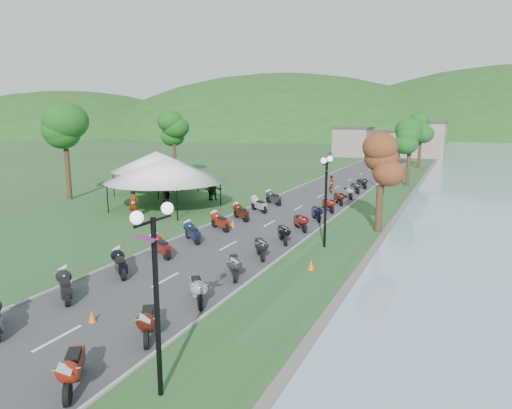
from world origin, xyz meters
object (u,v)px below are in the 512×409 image
at_px(streetlamp_near, 157,306).
at_px(pedestrian_c, 167,205).
at_px(vendor_tent_main, 166,184).
at_px(pedestrian_a, 134,218).
at_px(pedestrian_b, 166,203).

distance_m(streetlamp_near, pedestrian_c, 26.71).
bearing_deg(vendor_tent_main, pedestrian_c, 124.60).
bearing_deg(pedestrian_a, pedestrian_b, 82.53).
bearing_deg(streetlamp_near, pedestrian_b, 125.29).
relative_size(streetlamp_near, vendor_tent_main, 0.80).
bearing_deg(vendor_tent_main, streetlamp_near, -54.99).
bearing_deg(pedestrian_a, pedestrian_c, 78.23).
bearing_deg(pedestrian_b, pedestrian_a, 89.38).
distance_m(streetlamp_near, vendor_tent_main, 24.99).
relative_size(pedestrian_a, pedestrian_b, 1.10).
xyz_separation_m(pedestrian_b, pedestrian_c, (0.51, -0.48, 0.00)).
distance_m(pedestrian_a, pedestrian_c, 5.17).
bearing_deg(pedestrian_c, pedestrian_b, -152.20).
relative_size(vendor_tent_main, pedestrian_c, 3.97).
relative_size(pedestrian_b, pedestrian_c, 1.13).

